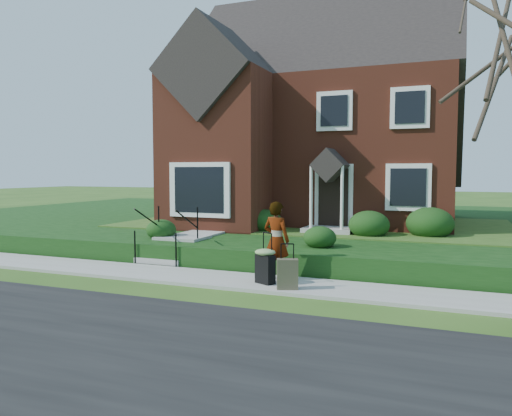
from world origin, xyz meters
The scene contains 11 objects.
ground centered at (0.00, 0.00, 0.00)m, with size 120.00×120.00×0.00m, color #2D5119.
street centered at (0.00, -5.00, 0.01)m, with size 60.00×6.00×0.01m, color black.
sidewalk centered at (0.00, 0.00, 0.04)m, with size 60.00×1.60×0.08m, color #9E9B93.
terrace centered at (4.00, 10.90, 0.30)m, with size 44.00×20.00×0.60m, color #10340E.
walkway centered at (-2.50, 5.00, 0.63)m, with size 1.20×6.00×0.06m, color #9E9B93.
main_house centered at (-0.21, 9.61, 5.26)m, with size 10.40×10.20×9.40m.
front_steps centered at (-2.50, 1.84, 0.47)m, with size 1.40×2.02×1.50m.
foundation_shrubs centered at (0.17, 4.99, 1.06)m, with size 10.10×4.60×1.02m.
woman centered at (1.14, 0.38, 0.99)m, with size 0.67×0.44×1.83m, color #999999.
suitcase_black centered at (1.07, -0.17, 0.53)m, with size 0.60×0.56×1.15m.
suitcase_olive centered at (1.70, -0.48, 0.41)m, with size 0.51×0.40×0.98m.
Camera 1 is at (5.00, -10.52, 2.59)m, focal length 35.00 mm.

